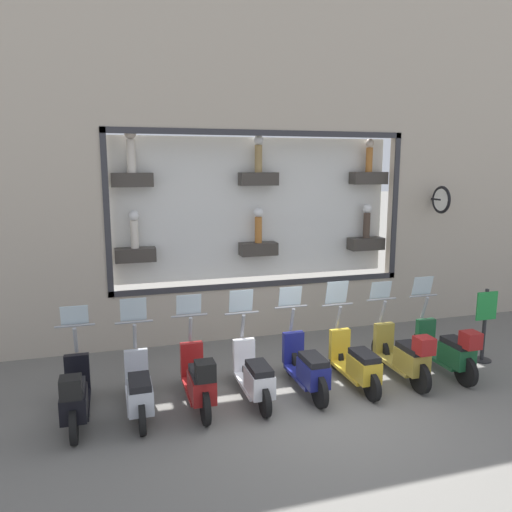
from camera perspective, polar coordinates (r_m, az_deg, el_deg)
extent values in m
plane|color=#66635E|center=(8.33, 7.96, -16.50)|extent=(120.00, 120.00, 0.00)
cube|color=#ADA08E|center=(11.27, 0.45, -6.08)|extent=(0.40, 6.50, 1.13)
cube|color=#ADA08E|center=(11.06, 0.50, 22.25)|extent=(0.40, 6.50, 3.12)
cube|color=#2D2D33|center=(10.64, 0.82, 13.89)|extent=(0.04, 6.50, 0.12)
cube|color=#2D2D33|center=(10.91, 0.78, -3.22)|extent=(0.04, 6.50, 0.12)
cube|color=#2D2D33|center=(11.99, 15.60, 5.41)|extent=(0.04, 0.12, 3.34)
cube|color=#2D2D33|center=(10.18, -16.68, 4.56)|extent=(0.04, 0.12, 3.34)
cube|color=silver|center=(11.19, -0.05, 5.47)|extent=(0.04, 6.26, 3.10)
cube|color=#38332D|center=(11.98, 12.73, 8.68)|extent=(0.36, 0.83, 0.28)
cylinder|color=#B26B2D|center=(11.98, 12.81, 10.67)|extent=(0.15, 0.15, 0.55)
sphere|color=beige|center=(11.99, 12.88, 12.47)|extent=(0.20, 0.20, 0.20)
cube|color=#38332D|center=(10.94, 0.28, 8.80)|extent=(0.36, 0.83, 0.28)
cylinder|color=#9E7F4C|center=(10.94, 0.28, 11.06)|extent=(0.16, 0.16, 0.58)
sphere|color=white|center=(10.95, 0.28, 13.13)|extent=(0.21, 0.21, 0.21)
cube|color=#38332D|center=(10.49, -13.97, 8.44)|extent=(0.36, 0.83, 0.28)
cylinder|color=silver|center=(10.49, -14.08, 11.02)|extent=(0.18, 0.18, 0.66)
sphere|color=beige|center=(10.51, -14.19, 13.47)|extent=(0.24, 0.24, 0.24)
cube|color=#38332D|center=(12.12, 12.44, 1.39)|extent=(0.36, 0.83, 0.28)
cylinder|color=#47382D|center=(12.06, 12.52, 3.42)|extent=(0.16, 0.16, 0.59)
sphere|color=white|center=(12.02, 12.60, 5.32)|extent=(0.21, 0.21, 0.21)
cube|color=#38332D|center=(11.09, 0.27, 0.82)|extent=(0.36, 0.83, 0.28)
cylinder|color=#B26B2D|center=(11.03, 0.27, 3.00)|extent=(0.16, 0.16, 0.57)
sphere|color=white|center=(10.99, 0.27, 5.01)|extent=(0.21, 0.21, 0.21)
cube|color=#38332D|center=(10.65, -13.62, 0.14)|extent=(0.36, 0.83, 0.28)
cylinder|color=silver|center=(10.58, -13.71, 2.41)|extent=(0.16, 0.16, 0.57)
sphere|color=white|center=(10.54, -13.80, 4.52)|extent=(0.21, 0.21, 0.21)
cylinder|color=black|center=(12.39, 19.93, 6.11)|extent=(0.35, 0.05, 0.05)
torus|color=black|center=(12.25, 20.41, 6.04)|extent=(0.64, 0.07, 0.64)
cylinder|color=white|center=(12.25, 20.41, 6.04)|extent=(0.52, 0.03, 0.52)
cylinder|color=black|center=(10.42, 18.39, -9.75)|extent=(0.53, 0.09, 0.53)
cylinder|color=black|center=(9.48, 22.86, -12.07)|extent=(0.53, 0.09, 0.53)
cube|color=#19512D|center=(9.95, 20.50, -10.93)|extent=(1.02, 0.38, 0.06)
cube|color=#19512D|center=(9.60, 21.94, -10.47)|extent=(0.61, 0.35, 0.36)
cube|color=black|center=(9.52, 22.03, -9.17)|extent=(0.58, 0.31, 0.10)
cube|color=#19512D|center=(10.25, 18.78, -8.35)|extent=(0.12, 0.37, 0.56)
cylinder|color=gray|center=(10.17, 18.72, -5.59)|extent=(0.20, 0.06, 0.45)
cylinder|color=gray|center=(10.17, 18.56, -4.33)|extent=(0.04, 0.61, 0.04)
cube|color=silver|center=(10.15, 18.50, -3.25)|extent=(0.09, 0.42, 0.37)
cube|color=maroon|center=(9.24, 23.32, -8.80)|extent=(0.28, 0.28, 0.28)
cylinder|color=black|center=(9.95, 14.02, -10.48)|extent=(0.53, 0.09, 0.53)
cylinder|color=black|center=(8.96, 18.24, -13.09)|extent=(0.53, 0.09, 0.53)
cube|color=olive|center=(9.45, 16.01, -11.80)|extent=(1.02, 0.38, 0.06)
cube|color=olive|center=(9.09, 17.35, -11.36)|extent=(0.61, 0.35, 0.36)
cube|color=black|center=(9.01, 17.43, -10.00)|extent=(0.58, 0.31, 0.10)
cube|color=olive|center=(9.78, 14.38, -9.03)|extent=(0.12, 0.37, 0.56)
cylinder|color=gray|center=(9.69, 14.30, -6.15)|extent=(0.20, 0.06, 0.45)
cylinder|color=gray|center=(9.69, 14.14, -4.83)|extent=(0.04, 0.60, 0.04)
cube|color=silver|center=(9.68, 14.07, -3.79)|extent=(0.09, 0.42, 0.34)
cube|color=maroon|center=(8.71, 18.66, -9.65)|extent=(0.28, 0.28, 0.28)
cylinder|color=black|center=(9.58, 9.15, -11.34)|extent=(0.46, 0.09, 0.46)
cylinder|color=black|center=(8.50, 13.13, -14.38)|extent=(0.46, 0.09, 0.46)
cube|color=gold|center=(9.04, 11.01, -12.85)|extent=(1.02, 0.39, 0.06)
cube|color=gold|center=(8.65, 12.22, -12.46)|extent=(0.61, 0.35, 0.36)
cube|color=black|center=(8.57, 12.28, -11.04)|extent=(0.58, 0.31, 0.10)
cube|color=gold|center=(9.37, 9.53, -9.90)|extent=(0.12, 0.37, 0.56)
cylinder|color=gray|center=(9.28, 9.43, -6.89)|extent=(0.20, 0.06, 0.45)
cylinder|color=gray|center=(9.28, 9.28, -5.51)|extent=(0.04, 0.60, 0.04)
cube|color=silver|center=(9.25, 9.22, -4.13)|extent=(0.11, 0.42, 0.44)
cylinder|color=black|center=(9.21, 4.03, -11.91)|extent=(0.53, 0.09, 0.53)
cylinder|color=black|center=(8.13, 7.27, -15.10)|extent=(0.53, 0.09, 0.53)
cube|color=navy|center=(8.67, 5.54, -13.49)|extent=(1.02, 0.39, 0.06)
cube|color=navy|center=(8.27, 6.56, -13.13)|extent=(0.61, 0.35, 0.36)
cube|color=black|center=(8.18, 6.59, -11.66)|extent=(0.58, 0.31, 0.10)
cube|color=navy|center=(9.02, 4.26, -10.37)|extent=(0.12, 0.37, 0.56)
cylinder|color=gray|center=(8.92, 4.15, -7.25)|extent=(0.20, 0.06, 0.45)
cylinder|color=gray|center=(8.92, 4.01, -5.81)|extent=(0.04, 0.61, 0.04)
cube|color=silver|center=(8.91, 3.93, -4.61)|extent=(0.09, 0.42, 0.36)
cylinder|color=black|center=(9.00, -1.60, -12.71)|extent=(0.45, 0.09, 0.45)
cylinder|color=black|center=(7.83, 1.02, -16.38)|extent=(0.45, 0.09, 0.45)
cube|color=silver|center=(8.41, -0.39, -14.49)|extent=(1.02, 0.38, 0.06)
cube|color=silver|center=(8.00, 0.37, -14.20)|extent=(0.61, 0.35, 0.36)
cube|color=black|center=(7.91, 0.37, -12.68)|extent=(0.58, 0.31, 0.10)
cube|color=silver|center=(8.77, -1.39, -11.22)|extent=(0.12, 0.37, 0.56)
cylinder|color=gray|center=(8.67, -1.53, -8.02)|extent=(0.20, 0.06, 0.45)
cylinder|color=gray|center=(8.67, -1.65, -6.54)|extent=(0.04, 0.60, 0.04)
cube|color=silver|center=(8.65, -1.73, -5.15)|extent=(0.10, 0.42, 0.41)
cylinder|color=black|center=(8.79, -7.42, -13.12)|extent=(0.52, 0.09, 0.52)
cylinder|color=black|center=(7.65, -5.83, -16.83)|extent=(0.52, 0.09, 0.52)
cube|color=maroon|center=(8.22, -6.68, -14.93)|extent=(1.02, 0.38, 0.06)
cube|color=maroon|center=(7.80, -6.23, -14.67)|extent=(0.61, 0.35, 0.36)
cube|color=black|center=(7.70, -6.27, -13.12)|extent=(0.58, 0.31, 0.10)
cube|color=maroon|center=(8.59, -7.36, -11.55)|extent=(0.12, 0.37, 0.56)
cylinder|color=gray|center=(8.48, -7.51, -8.28)|extent=(0.20, 0.06, 0.45)
cylinder|color=gray|center=(8.48, -7.62, -6.76)|extent=(0.04, 0.61, 0.04)
cube|color=silver|center=(8.47, -7.69, -5.52)|extent=(0.09, 0.42, 0.36)
cube|color=black|center=(7.35, -5.84, -12.93)|extent=(0.28, 0.28, 0.28)
cylinder|color=black|center=(8.75, -13.48, -13.68)|extent=(0.45, 0.09, 0.45)
cylinder|color=black|center=(7.55, -12.89, -17.72)|extent=(0.45, 0.09, 0.45)
cube|color=#B7BCC6|center=(8.15, -13.21, -15.62)|extent=(1.02, 0.38, 0.06)
cube|color=#B7BCC6|center=(7.72, -13.10, -15.41)|extent=(0.61, 0.35, 0.36)
cube|color=black|center=(7.63, -13.17, -13.85)|extent=(0.58, 0.31, 0.10)
cube|color=#B7BCC6|center=(8.52, -13.52, -12.17)|extent=(0.12, 0.37, 0.56)
cylinder|color=gray|center=(8.41, -13.68, -8.88)|extent=(0.20, 0.06, 0.45)
cylinder|color=gray|center=(8.41, -13.77, -7.35)|extent=(0.04, 0.61, 0.04)
cube|color=silver|center=(8.40, -13.84, -5.96)|extent=(0.10, 0.42, 0.40)
cylinder|color=black|center=(8.74, -19.59, -13.86)|extent=(0.50, 0.09, 0.50)
cylinder|color=black|center=(7.57, -20.11, -17.81)|extent=(0.50, 0.09, 0.50)
cube|color=black|center=(8.16, -19.82, -15.77)|extent=(1.02, 0.38, 0.06)
cube|color=black|center=(7.73, -20.08, -15.57)|extent=(0.61, 0.35, 0.36)
cube|color=black|center=(7.64, -20.18, -14.01)|extent=(0.58, 0.31, 0.10)
cube|color=black|center=(8.53, -19.75, -12.32)|extent=(0.12, 0.37, 0.56)
cylinder|color=gray|center=(8.42, -19.93, -9.03)|extent=(0.20, 0.06, 0.45)
cylinder|color=gray|center=(8.42, -19.99, -7.50)|extent=(0.04, 0.61, 0.04)
cube|color=silver|center=(8.42, -20.04, -6.37)|extent=(0.08, 0.42, 0.32)
cube|color=black|center=(7.28, -20.42, -13.89)|extent=(0.28, 0.28, 0.28)
cylinder|color=#232326|center=(10.85, 24.36, -10.77)|extent=(0.36, 0.36, 0.02)
cylinder|color=#232326|center=(10.63, 24.64, -7.21)|extent=(0.07, 0.07, 1.43)
cube|color=#1E8438|center=(10.51, 24.87, -5.19)|extent=(0.03, 0.45, 0.55)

